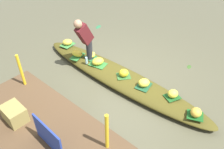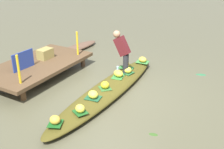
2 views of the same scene
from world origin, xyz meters
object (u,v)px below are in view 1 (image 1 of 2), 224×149
Objects in this scene: banana_bunch_1 at (91,55)px; banana_bunch_4 at (196,112)px; market_banner at (48,136)px; banana_bunch_2 at (77,53)px; produce_crate at (14,114)px; banana_bunch_3 at (67,42)px; banana_bunch_5 at (144,83)px; banana_bunch_7 at (173,94)px; vendor_boat at (118,77)px; banana_bunch_0 at (98,61)px; banana_bunch_6 at (124,73)px; water_bottle at (86,60)px; vendor_person at (85,37)px.

banana_bunch_1 is 3.00m from banana_bunch_4.
market_banner is at bearing 58.31° from banana_bunch_4.
banana_bunch_1 is 0.38m from banana_bunch_2.
market_banner is 0.94m from produce_crate.
banana_bunch_3 is 1.23× the size of banana_bunch_4.
banana_bunch_5 reaches higher than banana_bunch_7.
banana_bunch_5 is at bearing 178.56° from banana_bunch_3.
banana_bunch_4 reaches higher than vendor_boat.
produce_crate is (-0.26, 2.41, 0.23)m from banana_bunch_0.
banana_bunch_4 is 0.63m from banana_bunch_7.
market_banner reaches higher than banana_bunch_3.
banana_bunch_1 is at bearing -76.19° from produce_crate.
banana_bunch_3 is 2.71m from banana_bunch_5.
produce_crate is at bearing 122.28° from banana_bunch_3.
banana_bunch_2 is at bearing 6.13° from vendor_boat.
banana_bunch_4 is 0.86× the size of banana_bunch_5.
banana_bunch_6 is (-0.18, -0.00, 0.21)m from vendor_boat.
water_bottle is at bearing 8.31° from banana_bunch_7.
banana_bunch_7 is at bearing -171.69° from water_bottle.
vendor_person reaches higher than market_banner.
banana_bunch_1 is at bearing -3.76° from vendor_boat.
banana_bunch_6 is (-0.80, -0.05, 0.00)m from banana_bunch_0.
vendor_boat is 16.30× the size of banana_bunch_2.
banana_bunch_1 is at bearing -85.06° from vendor_person.
vendor_person reaches higher than banana_bunch_6.
banana_bunch_1 is at bearing -1.47° from banana_bunch_5.
vendor_boat is 1.98m from banana_bunch_3.
banana_bunch_1 is at bearing -2.23° from banana_bunch_4.
banana_bunch_5 is at bearing -114.07° from produce_crate.
banana_bunch_5 reaches higher than banana_bunch_3.
vendor_person is at bearing 94.94° from banana_bunch_1.
produce_crate is at bearing 112.01° from banana_bunch_2.
water_bottle reaches higher than banana_bunch_1.
banana_bunch_2 is (1.29, 0.15, 0.21)m from vendor_boat.
banana_bunch_6 is at bearing -1.88° from banana_bunch_4.
banana_bunch_5 is 1.17× the size of banana_bunch_7.
vendor_person is (0.34, 0.07, 0.59)m from banana_bunch_0.
banana_bunch_2 is 2.72m from banana_bunch_7.
banana_bunch_5 is at bearing -3.27° from banana_bunch_4.
water_bottle is (1.05, 0.21, -0.00)m from banana_bunch_6.
market_banner is at bearing 135.66° from banana_bunch_3.
banana_bunch_5 is at bearing 9.22° from banana_bunch_7.
banana_bunch_7 is (-2.03, -0.18, -0.00)m from banana_bunch_0.
banana_bunch_2 is at bearing 161.18° from banana_bunch_3.
banana_bunch_4 is (-2.02, 0.06, 0.20)m from vendor_boat.
banana_bunch_1 is 0.29m from water_bottle.
vendor_boat is 0.27m from banana_bunch_6.
banana_bunch_1 is 0.62m from vendor_person.
produce_crate is (-0.62, 2.52, 0.24)m from banana_bunch_1.
banana_bunch_3 is 1.20× the size of banana_bunch_6.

